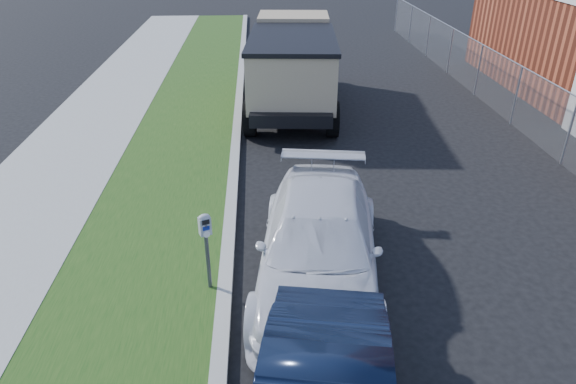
{
  "coord_description": "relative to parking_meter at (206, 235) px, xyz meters",
  "views": [
    {
      "loc": [
        -1.93,
        -7.82,
        5.75
      ],
      "look_at": [
        -1.4,
        1.0,
        1.0
      ],
      "focal_mm": 32.0,
      "sensor_mm": 36.0,
      "label": 1
    }
  ],
  "objects": [
    {
      "name": "chainlink_fence",
      "position": [
        8.85,
        7.74,
        0.08
      ],
      "size": [
        0.06,
        30.06,
        30.0
      ],
      "color": "slate",
      "rests_on": "ground"
    },
    {
      "name": "white_wagon",
      "position": [
        1.89,
        0.32,
        -0.44
      ],
      "size": [
        2.78,
        5.34,
        1.48
      ],
      "primitive_type": "imported",
      "rotation": [
        0.0,
        0.0,
        -0.14
      ],
      "color": "silver",
      "rests_on": "ground"
    },
    {
      "name": "ground",
      "position": [
        2.85,
        0.74,
        -1.18
      ],
      "size": [
        120.0,
        120.0,
        0.0
      ],
      "primitive_type": "plane",
      "color": "black",
      "rests_on": "ground"
    },
    {
      "name": "dump_truck",
      "position": [
        2.1,
        9.91,
        0.33
      ],
      "size": [
        3.22,
        7.05,
        2.69
      ],
      "rotation": [
        0.0,
        0.0,
        -0.08
      ],
      "color": "black",
      "rests_on": "ground"
    },
    {
      "name": "streetside",
      "position": [
        -2.72,
        2.74,
        -1.11
      ],
      "size": [
        6.12,
        50.0,
        0.15
      ],
      "color": "gray",
      "rests_on": "ground"
    },
    {
      "name": "parking_meter",
      "position": [
        0.0,
        0.0,
        0.0
      ],
      "size": [
        0.23,
        0.2,
        1.44
      ],
      "rotation": [
        0.0,
        0.0,
        0.42
      ],
      "color": "#3F4247",
      "rests_on": "ground"
    }
  ]
}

